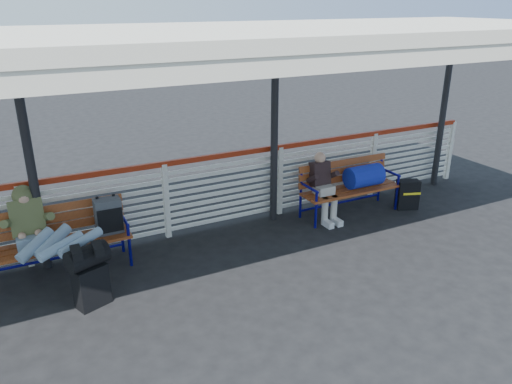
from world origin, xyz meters
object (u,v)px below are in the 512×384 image
luggage_stack (90,274)px  bench_right (357,179)px  bench_left (77,227)px  companion_person (324,186)px  traveler_man (49,237)px  suitcase_side (407,195)px

luggage_stack → bench_right: (4.62, 0.85, 0.18)m
luggage_stack → bench_left: 1.04m
bench_left → companion_person: (3.90, -0.17, -0.01)m
luggage_stack → companion_person: (3.93, 0.85, 0.16)m
traveler_man → companion_person: bearing=2.3°
bench_left → bench_right: (4.59, -0.17, 0.00)m
bench_right → suitcase_side: size_ratio=3.42×
luggage_stack → suitcase_side: luggage_stack is taller
bench_right → bench_left: bearing=177.8°
luggage_stack → traveler_man: bearing=96.2°
luggage_stack → companion_person: size_ratio=0.70×
traveler_man → companion_person: size_ratio=1.43×
luggage_stack → suitcase_side: (5.53, 0.56, -0.17)m
suitcase_side → companion_person: bearing=-170.2°
bench_right → suitcase_side: (0.91, -0.30, -0.35)m
companion_person → suitcase_side: 1.66m
bench_left → suitcase_side: size_ratio=3.42×
bench_right → companion_person: 0.69m
traveler_man → luggage_stack: bearing=-63.3°
luggage_stack → bench_left: (0.04, 1.03, 0.17)m
bench_left → suitcase_side: bench_left is taller
luggage_stack → bench_right: bearing=-10.0°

